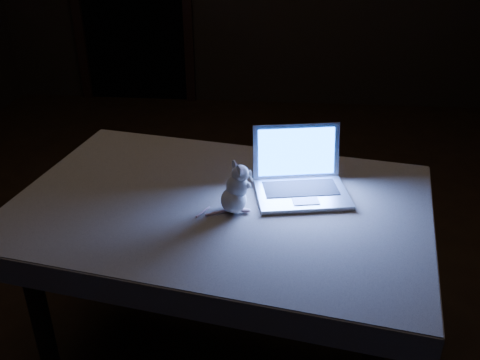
# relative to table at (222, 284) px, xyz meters

# --- Properties ---
(floor) EXTENTS (5.00, 5.00, 0.00)m
(floor) POSITION_rel_table_xyz_m (-0.04, 0.56, -0.36)
(floor) COLOR black
(floor) RESTS_ON ground
(table) EXTENTS (1.48, 1.09, 0.72)m
(table) POSITION_rel_table_xyz_m (0.00, 0.00, 0.00)
(table) COLOR black
(table) RESTS_ON floor
(tablecloth) EXTENTS (1.48, 1.01, 0.10)m
(tablecloth) POSITION_rel_table_xyz_m (0.08, -0.01, 0.32)
(tablecloth) COLOR #BAAB9B
(tablecloth) RESTS_ON table
(laptop) EXTENTS (0.37, 0.34, 0.22)m
(laptop) POSITION_rel_table_xyz_m (0.29, 0.06, 0.48)
(laptop) COLOR silver
(laptop) RESTS_ON tablecloth
(plush_mouse) EXTENTS (0.16, 0.16, 0.18)m
(plush_mouse) POSITION_rel_table_xyz_m (0.05, -0.06, 0.46)
(plush_mouse) COLOR white
(plush_mouse) RESTS_ON tablecloth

